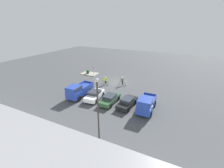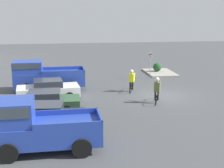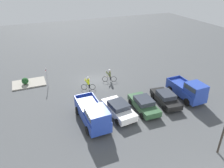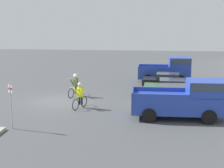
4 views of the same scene
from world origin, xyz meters
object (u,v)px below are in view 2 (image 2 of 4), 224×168
at_px(sedan_2, 48,89).
at_px(fire_lane_sign, 150,62).
at_px(sedan_0, 45,116).
at_px(cyclist_1, 157,90).
at_px(pickup_truck_1, 43,75).
at_px(pickup_truck_0, 34,125).
at_px(sedan_1, 44,101).
at_px(cyclist_0, 132,80).
at_px(shrub, 157,67).

relative_size(sedan_2, fire_lane_sign, 1.74).
height_order(sedan_0, cyclist_1, cyclist_1).
relative_size(pickup_truck_1, fire_lane_sign, 2.14).
height_order(pickup_truck_0, sedan_1, pickup_truck_0).
relative_size(sedan_0, sedan_1, 1.01).
relative_size(sedan_0, fire_lane_sign, 1.73).
distance_m(sedan_0, sedan_1, 2.80).
bearing_deg(cyclist_1, sedan_0, 117.07).
distance_m(sedan_2, fire_lane_sign, 10.65).
bearing_deg(sedan_2, sedan_0, -179.40).
distance_m(pickup_truck_0, cyclist_0, 11.62).
height_order(pickup_truck_0, sedan_0, pickup_truck_0).
bearing_deg(sedan_1, cyclist_0, -57.21).
bearing_deg(sedan_1, fire_lane_sign, -46.62).
distance_m(pickup_truck_0, pickup_truck_1, 11.20).
xyz_separation_m(pickup_truck_0, fire_lane_sign, (14.15, -9.14, 0.32)).
height_order(pickup_truck_0, sedan_2, pickup_truck_0).
distance_m(pickup_truck_0, cyclist_1, 9.90).
height_order(sedan_1, pickup_truck_1, pickup_truck_1).
bearing_deg(sedan_0, sedan_2, 0.60).
height_order(cyclist_0, shrub, cyclist_0).
distance_m(sedan_2, cyclist_0, 6.35).
distance_m(sedan_1, cyclist_0, 7.53).
distance_m(pickup_truck_1, cyclist_1, 9.06).
relative_size(pickup_truck_0, pickup_truck_1, 0.89).
bearing_deg(cyclist_0, sedan_0, 138.14).
distance_m(sedan_0, pickup_truck_1, 8.42).
bearing_deg(fire_lane_sign, cyclist_0, 148.72).
bearing_deg(cyclist_0, pickup_truck_0, 146.42).
bearing_deg(cyclist_1, sedan_2, 75.23).
bearing_deg(sedan_2, fire_lane_sign, -57.26).
bearing_deg(fire_lane_sign, pickup_truck_1, 107.43).
bearing_deg(shrub, pickup_truck_1, 117.01).
bearing_deg(cyclist_0, sedan_2, 101.58).
bearing_deg(pickup_truck_1, pickup_truck_0, -178.64).
distance_m(sedan_1, cyclist_1, 7.43).
bearing_deg(pickup_truck_1, fire_lane_sign, -72.57).
bearing_deg(sedan_2, shrub, -51.28).
xyz_separation_m(sedan_2, shrub, (8.33, -10.39, -0.15)).
height_order(cyclist_0, cyclist_1, cyclist_1).
xyz_separation_m(pickup_truck_0, pickup_truck_1, (11.20, 0.27, -0.02)).
relative_size(cyclist_0, shrub, 2.08).
height_order(sedan_1, cyclist_1, cyclist_1).
relative_size(sedan_1, pickup_truck_1, 0.80).
xyz_separation_m(sedan_1, sedan_2, (2.80, -0.11, 0.05)).
height_order(sedan_2, cyclist_1, cyclist_1).
bearing_deg(cyclist_1, cyclist_0, 18.21).
xyz_separation_m(pickup_truck_1, cyclist_1, (-4.71, -7.74, -0.28)).
bearing_deg(pickup_truck_1, sedan_2, -170.38).
height_order(sedan_1, shrub, sedan_1).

